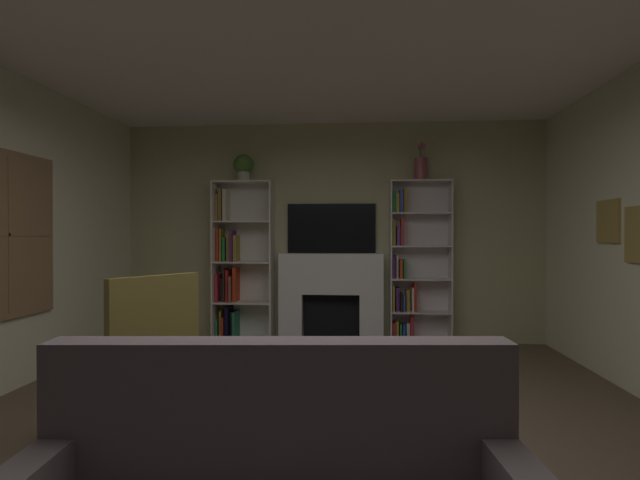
# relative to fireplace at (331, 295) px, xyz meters

# --- Properties ---
(ground_plane) EXTENTS (7.68, 7.68, 0.00)m
(ground_plane) POSITION_rel_fireplace_xyz_m (0.00, -3.07, -0.60)
(ground_plane) COLOR brown
(wall_back_accent) EXTENTS (5.39, 0.06, 2.76)m
(wall_back_accent) POSITION_rel_fireplace_xyz_m (0.00, 0.16, 0.78)
(wall_back_accent) COLOR tan
(wall_back_accent) RESTS_ON ground_plane
(fireplace) EXTENTS (1.38, 0.56, 1.12)m
(fireplace) POSITION_rel_fireplace_xyz_m (0.00, 0.00, 0.00)
(fireplace) COLOR white
(fireplace) RESTS_ON ground_plane
(tv) EXTENTS (1.11, 0.06, 0.62)m
(tv) POSITION_rel_fireplace_xyz_m (0.00, 0.10, 0.83)
(tv) COLOR black
(tv) RESTS_ON fireplace
(bookshelf_left) EXTENTS (0.74, 0.33, 2.01)m
(bookshelf_left) POSITION_rel_fireplace_xyz_m (-1.19, 0.01, 0.34)
(bookshelf_left) COLOR silver
(bookshelf_left) RESTS_ON ground_plane
(bookshelf_right) EXTENTS (0.74, 0.27, 2.01)m
(bookshelf_right) POSITION_rel_fireplace_xyz_m (1.01, 0.04, 0.36)
(bookshelf_right) COLOR silver
(bookshelf_right) RESTS_ON ground_plane
(potted_plant) EXTENTS (0.25, 0.25, 0.34)m
(potted_plant) POSITION_rel_fireplace_xyz_m (-1.10, -0.02, 1.61)
(potted_plant) COLOR beige
(potted_plant) RESTS_ON bookshelf_left
(vase_with_flowers) EXTENTS (0.16, 0.16, 0.46)m
(vase_with_flowers) POSITION_rel_fireplace_xyz_m (1.10, -0.02, 1.57)
(vase_with_flowers) COLOR #97424C
(vase_with_flowers) RESTS_ON bookshelf_right
(armchair) EXTENTS (0.85, 0.86, 1.08)m
(armchair) POSITION_rel_fireplace_xyz_m (-1.12, -2.91, -0.05)
(armchair) COLOR brown
(armchair) RESTS_ON ground_plane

